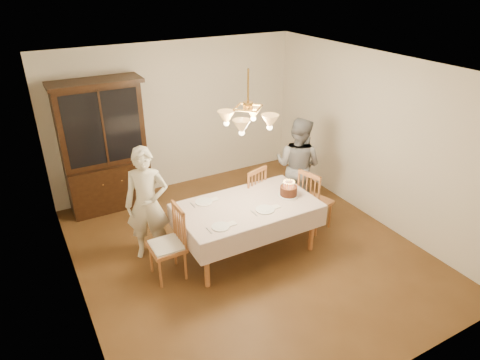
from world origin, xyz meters
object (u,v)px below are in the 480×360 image
chair_far_side (248,198)px  elderly_woman (147,204)px  dining_table (247,210)px  china_hutch (104,149)px  birthday_cake (289,191)px

chair_far_side → elderly_woman: size_ratio=0.62×
dining_table → china_hutch: (-1.36, 2.25, 0.36)m
chair_far_side → china_hutch: bearing=137.4°
chair_far_side → birthday_cake: size_ratio=3.33×
birthday_cake → chair_far_side: bearing=109.9°
elderly_woman → birthday_cake: elderly_woman is taller
china_hutch → birthday_cake: (2.00, -2.31, -0.21)m
dining_table → elderly_woman: 1.35m
china_hutch → elderly_woman: bearing=-85.0°
china_hutch → dining_table: bearing=-58.9°
dining_table → chair_far_side: (0.39, 0.65, -0.24)m
elderly_woman → china_hutch: bearing=121.0°
china_hutch → chair_far_side: china_hutch is taller
birthday_cake → elderly_woman: bearing=161.1°
dining_table → elderly_woman: bearing=154.3°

